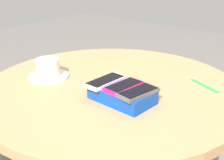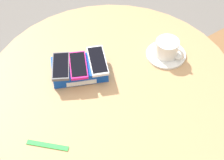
{
  "view_description": "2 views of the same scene",
  "coord_description": "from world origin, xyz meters",
  "px_view_note": "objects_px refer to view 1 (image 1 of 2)",
  "views": [
    {
      "loc": [
        -0.63,
        0.76,
        1.17
      ],
      "look_at": [
        0.0,
        0.0,
        0.76
      ],
      "focal_mm": 50.0,
      "sensor_mm": 36.0,
      "label": 1
    },
    {
      "loc": [
        -0.2,
        -0.83,
        1.73
      ],
      "look_at": [
        0.0,
        0.0,
        0.76
      ],
      "focal_mm": 60.0,
      "sensor_mm": 36.0,
      "label": 2
    }
  ],
  "objects_px": {
    "lanyard_strap": "(204,86)",
    "phone_gray": "(138,92)",
    "coffee_cup": "(48,67)",
    "round_table": "(112,116)",
    "phone_magenta": "(124,86)",
    "saucer": "(48,76)",
    "phone_white": "(105,81)",
    "phone_box": "(122,95)"
  },
  "relations": [
    {
      "from": "phone_gray",
      "to": "coffee_cup",
      "type": "height_order",
      "value": "coffee_cup"
    },
    {
      "from": "coffee_cup",
      "to": "lanyard_strap",
      "type": "xyz_separation_m",
      "value": [
        -0.48,
        -0.28,
        -0.04
      ]
    },
    {
      "from": "coffee_cup",
      "to": "saucer",
      "type": "bearing_deg",
      "value": 125.49
    },
    {
      "from": "round_table",
      "to": "coffee_cup",
      "type": "relative_size",
      "value": 8.44
    },
    {
      "from": "phone_box",
      "to": "phone_magenta",
      "type": "distance_m",
      "value": 0.03
    },
    {
      "from": "phone_box",
      "to": "saucer",
      "type": "bearing_deg",
      "value": 2.66
    },
    {
      "from": "round_table",
      "to": "phone_gray",
      "type": "bearing_deg",
      "value": 154.14
    },
    {
      "from": "round_table",
      "to": "coffee_cup",
      "type": "distance_m",
      "value": 0.29
    },
    {
      "from": "phone_magenta",
      "to": "lanyard_strap",
      "type": "bearing_deg",
      "value": -118.62
    },
    {
      "from": "round_table",
      "to": "saucer",
      "type": "distance_m",
      "value": 0.28
    },
    {
      "from": "phone_magenta",
      "to": "saucer",
      "type": "relative_size",
      "value": 0.89
    },
    {
      "from": "phone_box",
      "to": "coffee_cup",
      "type": "bearing_deg",
      "value": 2.28
    },
    {
      "from": "phone_box",
      "to": "phone_white",
      "type": "height_order",
      "value": "phone_white"
    },
    {
      "from": "phone_gray",
      "to": "phone_white",
      "type": "bearing_deg",
      "value": -1.69
    },
    {
      "from": "phone_white",
      "to": "saucer",
      "type": "bearing_deg",
      "value": 3.12
    },
    {
      "from": "phone_magenta",
      "to": "coffee_cup",
      "type": "bearing_deg",
      "value": 3.15
    },
    {
      "from": "round_table",
      "to": "phone_white",
      "type": "xyz_separation_m",
      "value": [
        -0.03,
        0.08,
        0.17
      ]
    },
    {
      "from": "phone_gray",
      "to": "coffee_cup",
      "type": "relative_size",
      "value": 1.28
    },
    {
      "from": "coffee_cup",
      "to": "phone_magenta",
      "type": "bearing_deg",
      "value": -176.85
    },
    {
      "from": "round_table",
      "to": "phone_white",
      "type": "height_order",
      "value": "phone_white"
    },
    {
      "from": "phone_box",
      "to": "lanyard_strap",
      "type": "height_order",
      "value": "phone_box"
    },
    {
      "from": "phone_white",
      "to": "round_table",
      "type": "bearing_deg",
      "value": -65.47
    },
    {
      "from": "coffee_cup",
      "to": "lanyard_strap",
      "type": "relative_size",
      "value": 0.81
    },
    {
      "from": "phone_gray",
      "to": "saucer",
      "type": "height_order",
      "value": "phone_gray"
    },
    {
      "from": "round_table",
      "to": "phone_box",
      "type": "distance_m",
      "value": 0.19
    },
    {
      "from": "round_table",
      "to": "saucer",
      "type": "bearing_deg",
      "value": 21.49
    },
    {
      "from": "phone_box",
      "to": "lanyard_strap",
      "type": "distance_m",
      "value": 0.31
    },
    {
      "from": "phone_gray",
      "to": "lanyard_strap",
      "type": "xyz_separation_m",
      "value": [
        -0.09,
        -0.28,
        -0.05
      ]
    },
    {
      "from": "saucer",
      "to": "coffee_cup",
      "type": "xyz_separation_m",
      "value": [
        0.0,
        -0.0,
        0.04
      ]
    },
    {
      "from": "round_table",
      "to": "phone_gray",
      "type": "distance_m",
      "value": 0.25
    },
    {
      "from": "phone_white",
      "to": "saucer",
      "type": "height_order",
      "value": "phone_white"
    },
    {
      "from": "phone_box",
      "to": "phone_magenta",
      "type": "height_order",
      "value": "phone_magenta"
    },
    {
      "from": "phone_magenta",
      "to": "phone_white",
      "type": "xyz_separation_m",
      "value": [
        0.07,
        0.01,
        0.0
      ]
    },
    {
      "from": "phone_gray",
      "to": "lanyard_strap",
      "type": "relative_size",
      "value": 1.03
    },
    {
      "from": "coffee_cup",
      "to": "lanyard_strap",
      "type": "bearing_deg",
      "value": -149.32
    },
    {
      "from": "phone_white",
      "to": "lanyard_strap",
      "type": "bearing_deg",
      "value": -128.3
    },
    {
      "from": "phone_magenta",
      "to": "saucer",
      "type": "bearing_deg",
      "value": 3.52
    },
    {
      "from": "saucer",
      "to": "lanyard_strap",
      "type": "bearing_deg",
      "value": -149.05
    },
    {
      "from": "phone_gray",
      "to": "phone_magenta",
      "type": "bearing_deg",
      "value": -9.48
    },
    {
      "from": "phone_gray",
      "to": "phone_white",
      "type": "relative_size",
      "value": 0.95
    },
    {
      "from": "round_table",
      "to": "phone_magenta",
      "type": "height_order",
      "value": "phone_magenta"
    },
    {
      "from": "lanyard_strap",
      "to": "phone_gray",
      "type": "bearing_deg",
      "value": 72.75
    }
  ]
}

